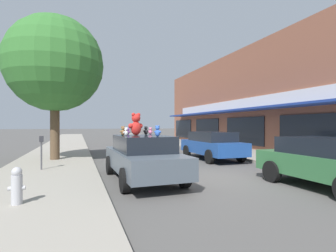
{
  "coord_description": "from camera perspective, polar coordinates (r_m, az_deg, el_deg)",
  "views": [
    {
      "loc": [
        -4.34,
        -8.05,
        1.81
      ],
      "look_at": [
        -0.84,
        2.12,
        1.78
      ],
      "focal_mm": 28.0,
      "sensor_mm": 36.0,
      "label": 1
    }
  ],
  "objects": [
    {
      "name": "plush_art_car",
      "position": [
        8.73,
        -5.58,
        -6.57
      ],
      "size": [
        2.03,
        4.69,
        1.47
      ],
      "rotation": [
        0.0,
        0.0,
        0.02
      ],
      "color": "#4C5660",
      "rests_on": "ground_plane"
    },
    {
      "name": "storefront_row",
      "position": [
        23.65,
        27.13,
        4.91
      ],
      "size": [
        12.39,
        29.41,
        7.56
      ],
      "color": "brown",
      "rests_on": "ground_plane"
    },
    {
      "name": "teddy_bear_yellow",
      "position": [
        9.79,
        -6.99,
        -0.9
      ],
      "size": [
        0.25,
        0.16,
        0.33
      ],
      "rotation": [
        0.0,
        0.0,
        3.34
      ],
      "color": "yellow",
      "rests_on": "plush_art_car"
    },
    {
      "name": "teddy_bear_teal",
      "position": [
        9.25,
        -9.93,
        -1.19
      ],
      "size": [
        0.15,
        0.19,
        0.26
      ],
      "rotation": [
        0.0,
        0.0,
        2.04
      ],
      "color": "teal",
      "rests_on": "plush_art_car"
    },
    {
      "name": "teddy_bear_pink",
      "position": [
        9.84,
        -3.87,
        -1.08
      ],
      "size": [
        0.2,
        0.13,
        0.27
      ],
      "rotation": [
        0.0,
        0.0,
        3.35
      ],
      "color": "pink",
      "rests_on": "plush_art_car"
    },
    {
      "name": "teddy_bear_brown",
      "position": [
        8.96,
        -9.79,
        -1.05
      ],
      "size": [
        0.23,
        0.2,
        0.32
      ],
      "rotation": [
        0.0,
        0.0,
        3.72
      ],
      "color": "olive",
      "rests_on": "plush_art_car"
    },
    {
      "name": "parked_car_far_left",
      "position": [
        8.74,
        31.23,
        -6.56
      ],
      "size": [
        1.86,
        4.03,
        1.46
      ],
      "color": "#336B3D",
      "rests_on": "ground_plane"
    },
    {
      "name": "street_tree",
      "position": [
        14.34,
        -23.43,
        12.27
      ],
      "size": [
        4.68,
        4.68,
        7.04
      ],
      "color": "brown",
      "rests_on": "sidewalk_near"
    },
    {
      "name": "teddy_bear_black",
      "position": [
        9.52,
        -4.82,
        -1.01
      ],
      "size": [
        0.23,
        0.18,
        0.31
      ],
      "rotation": [
        0.0,
        0.0,
        3.65
      ],
      "color": "black",
      "rests_on": "plush_art_car"
    },
    {
      "name": "teddy_bear_giant",
      "position": [
        9.04,
        -7.0,
        0.34
      ],
      "size": [
        0.58,
        0.42,
        0.77
      ],
      "rotation": [
        0.0,
        0.0,
        3.51
      ],
      "color": "red",
      "rests_on": "plush_art_car"
    },
    {
      "name": "ground_plane",
      "position": [
        9.32,
        9.32,
        -11.03
      ],
      "size": [
        260.0,
        260.0,
        0.0
      ],
      "primitive_type": "plane",
      "color": "#514F4C"
    },
    {
      "name": "parking_meter",
      "position": [
        11.04,
        -25.86,
        -4.36
      ],
      "size": [
        0.14,
        0.1,
        1.27
      ],
      "color": "#4C4C51",
      "rests_on": "sidewalk_near"
    },
    {
      "name": "teddy_bear_white",
      "position": [
        8.52,
        -9.12,
        -1.25
      ],
      "size": [
        0.2,
        0.17,
        0.28
      ],
      "rotation": [
        0.0,
        0.0,
        3.66
      ],
      "color": "white",
      "rests_on": "plush_art_car"
    },
    {
      "name": "parked_car_far_center",
      "position": [
        14.01,
        9.54,
        -3.97
      ],
      "size": [
        1.92,
        4.36,
        1.47
      ],
      "color": "#1E4793",
      "rests_on": "ground_plane"
    },
    {
      "name": "sidewalk_far",
      "position": [
        12.78,
        31.49,
        -7.71
      ],
      "size": [
        3.56,
        90.0,
        0.13
      ],
      "color": "gray",
      "rests_on": "ground_plane"
    },
    {
      "name": "sidewalk_near",
      "position": [
        8.31,
        -26.69,
        -11.97
      ],
      "size": [
        3.56,
        90.0,
        0.13
      ],
      "color": "gray",
      "rests_on": "ground_plane"
    },
    {
      "name": "fire_hydrant",
      "position": [
        6.54,
        -30.05,
        -11.17
      ],
      "size": [
        0.33,
        0.22,
        0.79
      ],
      "color": "#B2B2B7",
      "rests_on": "sidewalk_near"
    },
    {
      "name": "teddy_bear_blue",
      "position": [
        7.95,
        -2.29,
        -1.13
      ],
      "size": [
        0.22,
        0.24,
        0.34
      ],
      "rotation": [
        0.0,
        0.0,
        2.23
      ],
      "color": "blue",
      "rests_on": "plush_art_car"
    },
    {
      "name": "teddy_bear_purple",
      "position": [
        9.51,
        -8.77,
        -1.17
      ],
      "size": [
        0.19,
        0.12,
        0.25
      ],
      "rotation": [
        0.0,
        0.0,
        3.21
      ],
      "color": "purple",
      "rests_on": "plush_art_car"
    }
  ]
}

